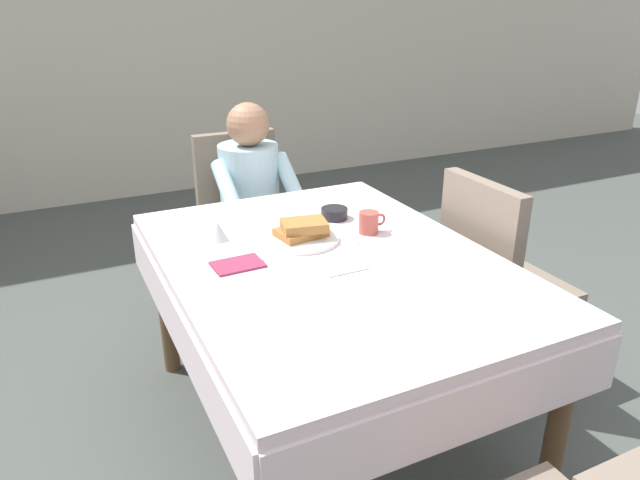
# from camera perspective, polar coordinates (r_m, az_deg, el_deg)

# --- Properties ---
(ground_plane) EXTENTS (14.00, 14.00, 0.00)m
(ground_plane) POSITION_cam_1_polar(r_m,az_deg,el_deg) (2.48, 0.88, -17.52)
(ground_plane) COLOR #474C47
(dining_table_main) EXTENTS (1.12, 1.52, 0.74)m
(dining_table_main) POSITION_cam_1_polar(r_m,az_deg,el_deg) (2.12, 0.99, -3.95)
(dining_table_main) COLOR silver
(dining_table_main) RESTS_ON ground
(chair_diner) EXTENTS (0.44, 0.45, 0.93)m
(chair_diner) POSITION_cam_1_polar(r_m,az_deg,el_deg) (3.19, -7.39, 2.88)
(chair_diner) COLOR #7A6B5B
(chair_diner) RESTS_ON ground
(diner_person) EXTENTS (0.40, 0.43, 1.12)m
(diner_person) POSITION_cam_1_polar(r_m,az_deg,el_deg) (3.00, -6.55, 4.47)
(diner_person) COLOR silver
(diner_person) RESTS_ON ground
(chair_right_side) EXTENTS (0.45, 0.44, 0.93)m
(chair_right_side) POSITION_cam_1_polar(r_m,az_deg,el_deg) (2.58, 16.46, -2.84)
(chair_right_side) COLOR #7A6B5B
(chair_right_side) RESTS_ON ground
(plate_breakfast) EXTENTS (0.28, 0.28, 0.02)m
(plate_breakfast) POSITION_cam_1_polar(r_m,az_deg,el_deg) (2.22, -1.78, 0.11)
(plate_breakfast) COLOR white
(plate_breakfast) RESTS_ON dining_table_main
(breakfast_stack) EXTENTS (0.20, 0.16, 0.06)m
(breakfast_stack) POSITION_cam_1_polar(r_m,az_deg,el_deg) (2.21, -1.68, 1.09)
(breakfast_stack) COLOR #A36B33
(breakfast_stack) RESTS_ON plate_breakfast
(cup_coffee) EXTENTS (0.11, 0.08, 0.08)m
(cup_coffee) POSITION_cam_1_polar(r_m,az_deg,el_deg) (2.29, 4.77, 1.70)
(cup_coffee) COLOR #B24C42
(cup_coffee) RESTS_ON dining_table_main
(bowl_butter) EXTENTS (0.11, 0.11, 0.04)m
(bowl_butter) POSITION_cam_1_polar(r_m,az_deg,el_deg) (2.44, 1.39, 2.59)
(bowl_butter) COLOR black
(bowl_butter) RESTS_ON dining_table_main
(syrup_pitcher) EXTENTS (0.08, 0.08, 0.07)m
(syrup_pitcher) POSITION_cam_1_polar(r_m,az_deg,el_deg) (2.25, -9.86, 0.87)
(syrup_pitcher) COLOR silver
(syrup_pitcher) RESTS_ON dining_table_main
(fork_left_of_plate) EXTENTS (0.03, 0.18, 0.00)m
(fork_left_of_plate) POSITION_cam_1_polar(r_m,az_deg,el_deg) (2.14, -6.20, -1.06)
(fork_left_of_plate) COLOR silver
(fork_left_of_plate) RESTS_ON dining_table_main
(knife_right_of_plate) EXTENTS (0.04, 0.20, 0.00)m
(knife_right_of_plate) POSITION_cam_1_polar(r_m,az_deg,el_deg) (2.28, 2.78, 0.61)
(knife_right_of_plate) COLOR silver
(knife_right_of_plate) RESTS_ON dining_table_main
(spoon_near_edge) EXTENTS (0.15, 0.02, 0.00)m
(spoon_near_edge) POSITION_cam_1_polar(r_m,az_deg,el_deg) (1.97, 2.66, -3.15)
(spoon_near_edge) COLOR silver
(spoon_near_edge) RESTS_ON dining_table_main
(napkin_folded) EXTENTS (0.17, 0.13, 0.01)m
(napkin_folded) POSITION_cam_1_polar(r_m,az_deg,el_deg) (2.04, -7.94, -2.36)
(napkin_folded) COLOR #8C2D4C
(napkin_folded) RESTS_ON dining_table_main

